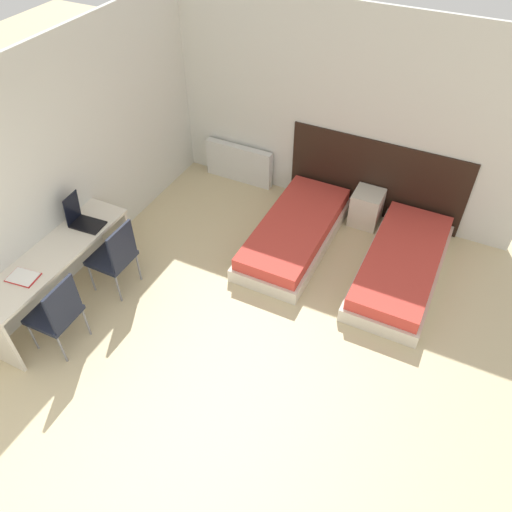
{
  "coord_description": "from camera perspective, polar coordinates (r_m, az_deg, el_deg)",
  "views": [
    {
      "loc": [
        1.79,
        -1.14,
        4.38
      ],
      "look_at": [
        0.0,
        2.5,
        0.55
      ],
      "focal_mm": 35.0,
      "sensor_mm": 36.0,
      "label": 1
    }
  ],
  "objects": [
    {
      "name": "bed_near_door",
      "position": [
        6.26,
        16.26,
        -1.07
      ],
      "size": [
        0.89,
        2.03,
        0.34
      ],
      "color": "beige",
      "rests_on": "ground_plane"
    },
    {
      "name": "chair_near_laptop",
      "position": [
        5.85,
        -15.8,
        0.12
      ],
      "size": [
        0.45,
        0.45,
        0.94
      ],
      "rotation": [
        0.0,
        0.0,
        0.0
      ],
      "color": "black",
      "rests_on": "ground_plane"
    },
    {
      "name": "nightstand",
      "position": [
        6.91,
        12.5,
        5.42
      ],
      "size": [
        0.38,
        0.39,
        0.48
      ],
      "color": "beige",
      "rests_on": "ground_plane"
    },
    {
      "name": "desk",
      "position": [
        5.82,
        -21.81,
        -0.96
      ],
      "size": [
        0.52,
        1.91,
        0.78
      ],
      "color": "beige",
      "rests_on": "ground_plane"
    },
    {
      "name": "chair_near_notebook",
      "position": [
        5.44,
        -21.77,
        -5.95
      ],
      "size": [
        0.46,
        0.46,
        0.94
      ],
      "rotation": [
        0.0,
        0.0,
        0.03
      ],
      "color": "black",
      "rests_on": "ground_plane"
    },
    {
      "name": "wall_back",
      "position": [
        6.7,
        8.14,
        16.07
      ],
      "size": [
        5.23,
        0.05,
        2.7
      ],
      "color": "silver",
      "rests_on": "ground_plane"
    },
    {
      "name": "bed_near_window",
      "position": [
        6.48,
        4.46,
        2.69
      ],
      "size": [
        0.89,
        2.03,
        0.34
      ],
      "color": "beige",
      "rests_on": "ground_plane"
    },
    {
      "name": "wall_left",
      "position": [
        6.02,
        -19.95,
        10.43
      ],
      "size": [
        0.05,
        5.54,
        2.7
      ],
      "color": "silver",
      "rests_on": "ground_plane"
    },
    {
      "name": "open_notebook",
      "position": [
        5.53,
        -25.08,
        -2.2
      ],
      "size": [
        0.32,
        0.25,
        0.02
      ],
      "rotation": [
        0.0,
        0.0,
        0.13
      ],
      "color": "#B21E1E",
      "rests_on": "desk"
    },
    {
      "name": "radiator",
      "position": [
        7.56,
        -1.95,
        10.54
      ],
      "size": [
        1.05,
        0.12,
        0.57
      ],
      "color": "silver",
      "rests_on": "ground_plane"
    },
    {
      "name": "laptop",
      "position": [
        5.92,
        -19.24,
        4.04
      ],
      "size": [
        0.38,
        0.27,
        0.37
      ],
      "rotation": [
        0.0,
        0.0,
        0.08
      ],
      "color": "black",
      "rests_on": "desk"
    },
    {
      "name": "ground_plane",
      "position": [
        4.86,
        -14.29,
        -23.48
      ],
      "size": [
        20.0,
        20.0,
        0.0
      ],
      "primitive_type": "plane",
      "color": "beige"
    },
    {
      "name": "headboard_panel",
      "position": [
        6.91,
        13.45,
        8.53
      ],
      "size": [
        2.38,
        0.03,
        1.12
      ],
      "color": "black",
      "rests_on": "ground_plane"
    }
  ]
}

